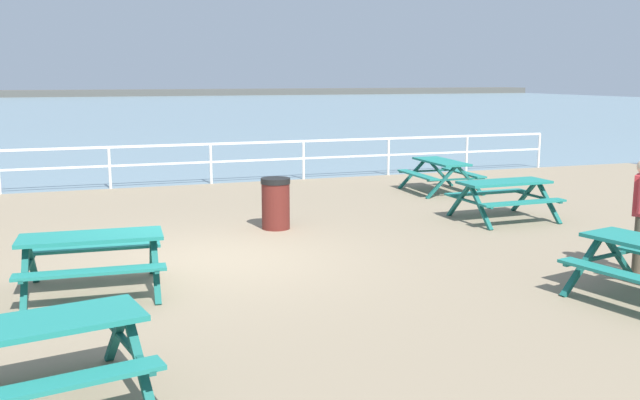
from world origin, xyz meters
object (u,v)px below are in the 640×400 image
at_px(picnic_table_near_left, 441,168).
at_px(picnic_table_near_right, 92,249).
at_px(litter_bin, 276,203).
at_px(picnic_table_mid_centre, 504,191).
at_px(picnic_table_far_left, 34,343).

distance_m(picnic_table_near_left, picnic_table_near_right, 10.04).
bearing_deg(picnic_table_near_right, picnic_table_near_left, 37.72).
bearing_deg(litter_bin, picnic_table_near_right, -137.68).
bearing_deg(picnic_table_near_left, picnic_table_mid_centre, 173.33).
bearing_deg(picnic_table_near_left, litter_bin, 120.22).
distance_m(picnic_table_mid_centre, litter_bin, 4.51).
bearing_deg(picnic_table_near_right, picnic_table_far_left, -96.43).
distance_m(picnic_table_far_left, litter_bin, 7.33).
relative_size(picnic_table_near_left, picnic_table_near_right, 0.98).
height_order(picnic_table_near_left, picnic_table_mid_centre, same).
height_order(picnic_table_near_right, litter_bin, litter_bin).
distance_m(picnic_table_near_left, litter_bin, 5.64).
height_order(picnic_table_near_left, picnic_table_far_left, same).
relative_size(picnic_table_near_right, picnic_table_mid_centre, 1.02).
xyz_separation_m(picnic_table_near_left, picnic_table_far_left, (-8.76, -8.97, 0.00)).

